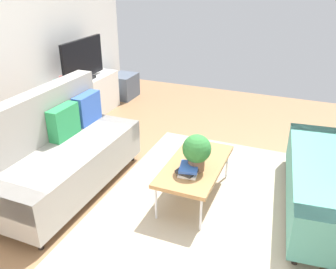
{
  "coord_description": "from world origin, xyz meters",
  "views": [
    {
      "loc": [
        -3.0,
        -0.88,
        2.31
      ],
      "look_at": [
        0.2,
        0.44,
        0.65
      ],
      "focal_mm": 38.16,
      "sensor_mm": 36.0,
      "label": 1
    }
  ],
  "objects_px": {
    "coffee_table": "(195,166)",
    "bottle_0": "(77,78)",
    "table_book_0": "(189,172)",
    "vase_0": "(57,85)",
    "tv": "(83,61)",
    "potted_plant": "(197,151)",
    "couch_beige": "(60,153)",
    "vase_1": "(64,82)",
    "tv_console": "(86,99)",
    "storage_trunk": "(124,86)"
  },
  "relations": [
    {
      "from": "tv",
      "to": "vase_1",
      "type": "relative_size",
      "value": 5.95
    },
    {
      "from": "couch_beige",
      "to": "table_book_0",
      "type": "relative_size",
      "value": 7.94
    },
    {
      "from": "vase_1",
      "to": "tv_console",
      "type": "bearing_deg",
      "value": -6.72
    },
    {
      "from": "tv_console",
      "to": "tv",
      "type": "bearing_deg",
      "value": -90.0
    },
    {
      "from": "vase_1",
      "to": "vase_0",
      "type": "bearing_deg",
      "value": 180.0
    },
    {
      "from": "tv_console",
      "to": "vase_0",
      "type": "height_order",
      "value": "vase_0"
    },
    {
      "from": "bottle_0",
      "to": "vase_0",
      "type": "bearing_deg",
      "value": 165.53
    },
    {
      "from": "storage_trunk",
      "to": "tv_console",
      "type": "bearing_deg",
      "value": 174.81
    },
    {
      "from": "storage_trunk",
      "to": "table_book_0",
      "type": "relative_size",
      "value": 2.17
    },
    {
      "from": "couch_beige",
      "to": "vase_1",
      "type": "xyz_separation_m",
      "value": [
        1.43,
        1.0,
        0.28
      ]
    },
    {
      "from": "table_book_0",
      "to": "vase_0",
      "type": "relative_size",
      "value": 1.52
    },
    {
      "from": "coffee_table",
      "to": "vase_1",
      "type": "distance_m",
      "value": 2.66
    },
    {
      "from": "vase_1",
      "to": "tv",
      "type": "bearing_deg",
      "value": -9.37
    },
    {
      "from": "potted_plant",
      "to": "bottle_0",
      "type": "height_order",
      "value": "bottle_0"
    },
    {
      "from": "tv_console",
      "to": "bottle_0",
      "type": "relative_size",
      "value": 6.99
    },
    {
      "from": "coffee_table",
      "to": "tv",
      "type": "relative_size",
      "value": 1.1
    },
    {
      "from": "potted_plant",
      "to": "table_book_0",
      "type": "bearing_deg",
      "value": 152.77
    },
    {
      "from": "table_book_0",
      "to": "vase_0",
      "type": "distance_m",
      "value": 2.67
    },
    {
      "from": "vase_1",
      "to": "table_book_0",
      "type": "bearing_deg",
      "value": -117.38
    },
    {
      "from": "vase_0",
      "to": "bottle_0",
      "type": "bearing_deg",
      "value": -14.47
    },
    {
      "from": "tv_console",
      "to": "vase_1",
      "type": "xyz_separation_m",
      "value": [
        -0.42,
        0.05,
        0.4
      ]
    },
    {
      "from": "coffee_table",
      "to": "potted_plant",
      "type": "xyz_separation_m",
      "value": [
        -0.11,
        -0.04,
        0.24
      ]
    },
    {
      "from": "couch_beige",
      "to": "storage_trunk",
      "type": "bearing_deg",
      "value": -163.65
    },
    {
      "from": "tv",
      "to": "bottle_0",
      "type": "height_order",
      "value": "tv"
    },
    {
      "from": "tv",
      "to": "potted_plant",
      "type": "bearing_deg",
      "value": -123.55
    },
    {
      "from": "tv_console",
      "to": "vase_0",
      "type": "bearing_deg",
      "value": 175.07
    },
    {
      "from": "vase_0",
      "to": "couch_beige",
      "type": "bearing_deg",
      "value": -142.01
    },
    {
      "from": "storage_trunk",
      "to": "potted_plant",
      "type": "bearing_deg",
      "value": -139.27
    },
    {
      "from": "tv_console",
      "to": "bottle_0",
      "type": "distance_m",
      "value": 0.48
    },
    {
      "from": "tv_console",
      "to": "couch_beige",
      "type": "bearing_deg",
      "value": -152.96
    },
    {
      "from": "storage_trunk",
      "to": "vase_0",
      "type": "height_order",
      "value": "vase_0"
    },
    {
      "from": "couch_beige",
      "to": "potted_plant",
      "type": "bearing_deg",
      "value": 100.8
    },
    {
      "from": "vase_1",
      "to": "bottle_0",
      "type": "xyz_separation_m",
      "value": [
        0.19,
        -0.09,
        0.02
      ]
    },
    {
      "from": "table_book_0",
      "to": "vase_1",
      "type": "bearing_deg",
      "value": 62.62
    },
    {
      "from": "bottle_0",
      "to": "coffee_table",
      "type": "bearing_deg",
      "value": -118.12
    },
    {
      "from": "tv_console",
      "to": "tv",
      "type": "distance_m",
      "value": 0.63
    },
    {
      "from": "tv_console",
      "to": "tv",
      "type": "relative_size",
      "value": 1.4
    },
    {
      "from": "tv",
      "to": "storage_trunk",
      "type": "xyz_separation_m",
      "value": [
        1.1,
        -0.08,
        -0.73
      ]
    },
    {
      "from": "vase_0",
      "to": "bottle_0",
      "type": "xyz_separation_m",
      "value": [
        0.35,
        -0.09,
        0.02
      ]
    },
    {
      "from": "storage_trunk",
      "to": "table_book_0",
      "type": "height_order",
      "value": "table_book_0"
    },
    {
      "from": "tv_console",
      "to": "storage_trunk",
      "type": "distance_m",
      "value": 1.11
    },
    {
      "from": "coffee_table",
      "to": "potted_plant",
      "type": "bearing_deg",
      "value": -158.14
    },
    {
      "from": "couch_beige",
      "to": "coffee_table",
      "type": "bearing_deg",
      "value": 105.4
    },
    {
      "from": "vase_1",
      "to": "potted_plant",
      "type": "bearing_deg",
      "value": -115.28
    },
    {
      "from": "couch_beige",
      "to": "bottle_0",
      "type": "xyz_separation_m",
      "value": [
        1.63,
        0.91,
        0.29
      ]
    },
    {
      "from": "table_book_0",
      "to": "vase_0",
      "type": "bearing_deg",
      "value": 65.61
    },
    {
      "from": "coffee_table",
      "to": "vase_0",
      "type": "xyz_separation_m",
      "value": [
        0.9,
        2.42,
        0.33
      ]
    },
    {
      "from": "coffee_table",
      "to": "bottle_0",
      "type": "height_order",
      "value": "bottle_0"
    },
    {
      "from": "storage_trunk",
      "to": "vase_1",
      "type": "relative_size",
      "value": 3.1
    },
    {
      "from": "potted_plant",
      "to": "vase_0",
      "type": "xyz_separation_m",
      "value": [
        1.01,
        2.46,
        0.08
      ]
    }
  ]
}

